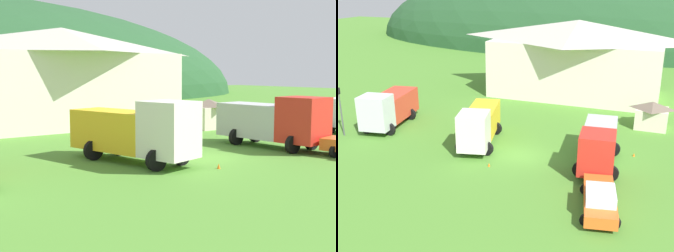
# 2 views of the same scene
# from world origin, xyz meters

# --- Properties ---
(ground_plane) EXTENTS (200.00, 200.00, 0.00)m
(ground_plane) POSITION_xyz_m (0.00, 0.00, 0.00)
(ground_plane) COLOR #4C842D
(depot_building) EXTENTS (20.41, 11.00, 8.68)m
(depot_building) POSITION_xyz_m (-0.08, 19.72, 4.48)
(depot_building) COLOR silver
(depot_building) RESTS_ON ground
(play_shed_cream) EXTENTS (3.03, 2.57, 2.53)m
(play_shed_cream) POSITION_xyz_m (8.99, 10.42, 1.30)
(play_shed_cream) COLOR beige
(play_shed_cream) RESTS_ON ground
(heavy_rig_striped) EXTENTS (4.12, 8.03, 3.40)m
(heavy_rig_striped) POSITION_xyz_m (-4.07, 1.10, 1.77)
(heavy_rig_striped) COLOR silver
(heavy_rig_striped) RESTS_ON ground
(crane_truck_red) EXTENTS (3.57, 7.52, 3.33)m
(crane_truck_red) POSITION_xyz_m (5.82, 0.25, 1.77)
(crane_truck_red) COLOR red
(crane_truck_red) RESTS_ON ground
(traffic_cone_near_pickup) EXTENTS (0.36, 0.36, 0.53)m
(traffic_cone_near_pickup) POSITION_xyz_m (-1.59, -2.65, 0.00)
(traffic_cone_near_pickup) COLOR orange
(traffic_cone_near_pickup) RESTS_ON ground
(traffic_cone_mid_row) EXTENTS (0.36, 0.36, 0.52)m
(traffic_cone_mid_row) POSITION_xyz_m (8.18, 3.15, 0.00)
(traffic_cone_mid_row) COLOR orange
(traffic_cone_mid_row) RESTS_ON ground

